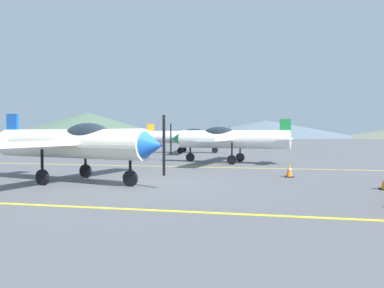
{
  "coord_description": "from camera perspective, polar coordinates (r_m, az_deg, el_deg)",
  "views": [
    {
      "loc": [
        4.4,
        -12.27,
        1.95
      ],
      "look_at": [
        -0.07,
        10.0,
        1.2
      ],
      "focal_mm": 33.18,
      "sensor_mm": 36.0,
      "label": 1
    }
  ],
  "objects": [
    {
      "name": "ground_plane",
      "position": [
        13.18,
        -8.34,
        -6.65
      ],
      "size": [
        400.0,
        400.0,
        0.0
      ],
      "primitive_type": "plane",
      "color": "#54565B"
    },
    {
      "name": "apron_line_near",
      "position": [
        9.7,
        -16.12,
        -9.77
      ],
      "size": [
        80.0,
        0.16,
        0.01
      ],
      "primitive_type": "cube",
      "color": "yellow",
      "rests_on": "ground_plane"
    },
    {
      "name": "apron_line_far",
      "position": [
        20.05,
        -1.39,
        -3.68
      ],
      "size": [
        80.0,
        0.16,
        0.01
      ],
      "primitive_type": "cube",
      "color": "yellow",
      "rests_on": "ground_plane"
    },
    {
      "name": "airplane_near",
      "position": [
        14.58,
        -18.29,
        0.21
      ],
      "size": [
        8.05,
        9.14,
        2.75
      ],
      "color": "silver",
      "rests_on": "ground_plane"
    },
    {
      "name": "airplane_mid",
      "position": [
        22.7,
        5.87,
        0.87
      ],
      "size": [
        8.03,
        9.2,
        2.75
      ],
      "color": "white",
      "rests_on": "ground_plane"
    },
    {
      "name": "airplane_far",
      "position": [
        33.44,
        -0.74,
        1.21
      ],
      "size": [
        8.01,
        9.2,
        2.75
      ],
      "color": "silver",
      "rests_on": "ground_plane"
    },
    {
      "name": "traffic_cone_front",
      "position": [
        16.04,
        15.37,
        -4.13
      ],
      "size": [
        0.36,
        0.36,
        0.59
      ],
      "color": "black",
      "rests_on": "ground_plane"
    },
    {
      "name": "hill_left",
      "position": [
        170.33,
        -16.31,
        3.01
      ],
      "size": [
        75.21,
        75.21,
        10.94
      ],
      "primitive_type": "cone",
      "color": "#4C6651",
      "rests_on": "ground_plane"
    },
    {
      "name": "hill_centerleft",
      "position": [
        138.09,
        11.67,
        2.39
      ],
      "size": [
        68.82,
        68.82,
        6.43
      ],
      "primitive_type": "cone",
      "color": "slate",
      "rests_on": "ground_plane"
    }
  ]
}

